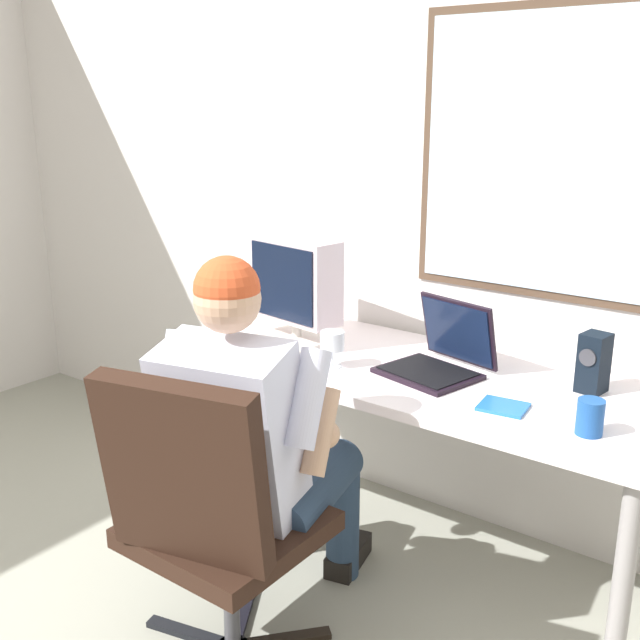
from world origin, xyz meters
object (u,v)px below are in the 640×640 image
Objects in this scene: cd_case at (503,407)px; wine_glass at (332,343)px; crt_monitor at (296,283)px; laptop at (442,354)px; desk_speaker at (594,363)px; coffee_mug at (590,417)px; desk at (411,389)px; person_seated at (255,440)px; office_chair at (207,511)px.

wine_glass is at bearing -178.88° from cd_case.
crt_monitor reaches higher than cd_case.
crt_monitor is 2.61× the size of cd_case.
desk_speaker is at bearing 14.55° from laptop.
coffee_mug is (1.21, -0.18, -0.18)m from crt_monitor.
person_seated is (-0.19, -0.62, -0.02)m from desk.
laptop is at bearing -165.45° from desk_speaker.
office_chair reaches higher than cd_case.
wine_glass is 0.65m from cd_case.
desk is 0.72m from coffee_mug.
person_seated is 0.73m from laptop.
cd_case is (0.93, -0.15, -0.23)m from crt_monitor.
cd_case is at bearing -20.13° from desk.
desk is at bearing 72.97° from person_seated.
person_seated is at bearing -153.16° from coffee_mug.
coffee_mug is (0.88, 0.44, 0.15)m from person_seated.
crt_monitor reaches higher than laptop.
office_chair is 2.65× the size of laptop.
cd_case is (0.55, 0.74, 0.20)m from office_chair.
desk_speaker is at bearing 45.01° from person_seated.
desk_speaker is at bearing 21.15° from wine_glass.
crt_monitor is (-0.39, 0.89, 0.43)m from office_chair.
office_chair is (-0.13, -0.90, -0.12)m from desk.
crt_monitor is 1.23m from coffee_mug.
crt_monitor is (-0.33, 0.62, 0.33)m from person_seated.
cd_case is at bearing 38.06° from person_seated.
coffee_mug reaches higher than desk.
laptop reaches higher than cd_case.
laptop is at bearing 2.78° from crt_monitor.
crt_monitor is at bearing 117.97° from person_seated.
wine_glass is at bearing -150.27° from laptop.
person_seated is at bearing -134.99° from desk_speaker.
desk_speaker is (0.78, 0.78, 0.20)m from person_seated.
person_seated is at bearing 101.90° from office_chair.
desk_speaker reaches higher than wine_glass.
desk is 0.91m from office_chair.
wine_glass is 0.92m from coffee_mug.
desk_speaker is (0.81, 0.31, 0.01)m from wine_glass.
office_chair is at bearing -124.46° from desk_speaker.
laptop is at bearing 65.69° from person_seated.
crt_monitor reaches higher than wine_glass.
cd_case is at bearing -8.95° from crt_monitor.
crt_monitor reaches higher than office_chair.
wine_glass is (0.29, -0.16, -0.14)m from crt_monitor.
office_chair is 1.30m from desk_speaker.
person_seated is 0.99m from coffee_mug.
wine_glass reaches higher than desk.
laptop is at bearing 150.26° from cd_case.
person_seated is at bearing -141.94° from cd_case.
cd_case is (0.31, -0.18, -0.06)m from laptop.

